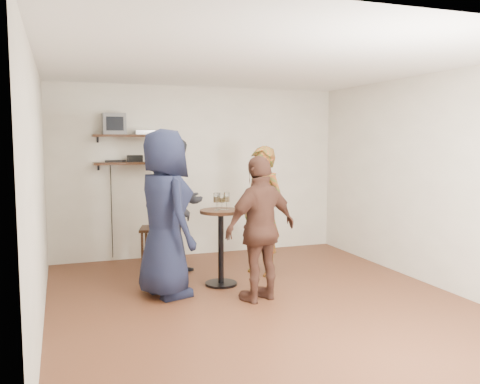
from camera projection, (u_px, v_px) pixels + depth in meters
name	position (u px, v px, depth m)	size (l,w,h in m)	color
room	(259.00, 185.00, 5.54)	(4.58, 5.08, 2.68)	#4E2619
shelf_upper	(135.00, 136.00, 7.38)	(1.20, 0.25, 0.04)	black
shelf_lower	(136.00, 163.00, 7.42)	(1.20, 0.25, 0.04)	black
crt_monitor	(114.00, 124.00, 7.26)	(0.32, 0.30, 0.30)	#59595B
dvd_deck	(149.00, 132.00, 7.44)	(0.40, 0.24, 0.06)	silver
radio	(135.00, 159.00, 7.41)	(0.22, 0.10, 0.10)	black
power_strip	(115.00, 161.00, 7.37)	(0.30, 0.05, 0.03)	black
side_table	(157.00, 234.00, 7.20)	(0.57, 0.57, 0.55)	black
vase_lilies	(157.00, 207.00, 7.16)	(0.19, 0.19, 0.95)	white
drinks_table	(221.00, 237.00, 6.24)	(0.51, 0.51, 0.94)	black
wine_glass_fl	(216.00, 198.00, 6.13)	(0.07, 0.07, 0.22)	silver
wine_glass_fr	(227.00, 198.00, 6.18)	(0.07, 0.07, 0.22)	silver
wine_glass_bl	(218.00, 198.00, 6.24)	(0.07, 0.07, 0.21)	silver
wine_glass_br	(222.00, 199.00, 6.22)	(0.06, 0.06, 0.19)	silver
person_plaid	(263.00, 210.00, 6.75)	(0.62, 0.41, 1.71)	#B43014
person_dark	(177.00, 207.00, 6.67)	(0.89, 0.69, 1.83)	black
person_navy	(165.00, 213.00, 5.78)	(0.94, 0.61, 1.92)	black
person_brown	(261.00, 229.00, 5.62)	(0.95, 0.40, 1.62)	#4A2A1F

